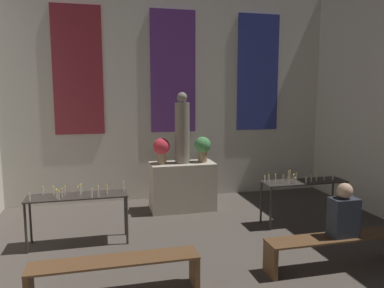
# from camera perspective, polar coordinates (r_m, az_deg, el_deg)

# --- Properties ---
(wall_back) EXTENTS (7.25, 0.16, 4.63)m
(wall_back) POSITION_cam_1_polar(r_m,az_deg,el_deg) (8.24, -2.98, 7.88)
(wall_back) COLOR silver
(wall_back) RESTS_ON ground_plane
(altar) EXTENTS (1.27, 0.63, 0.95)m
(altar) POSITION_cam_1_polar(r_m,az_deg,el_deg) (7.53, -1.47, -6.44)
(altar) COLOR #BCB29E
(altar) RESTS_ON ground_plane
(statue) EXTENTS (0.29, 0.29, 1.39)m
(statue) POSITION_cam_1_polar(r_m,az_deg,el_deg) (7.34, -1.50, 2.09)
(statue) COLOR gray
(statue) RESTS_ON altar
(flower_vase_left) EXTENTS (0.33, 0.33, 0.51)m
(flower_vase_left) POSITION_cam_1_polar(r_m,az_deg,el_deg) (7.30, -4.67, -0.67)
(flower_vase_left) COLOR #937A5B
(flower_vase_left) RESTS_ON altar
(flower_vase_right) EXTENTS (0.33, 0.33, 0.51)m
(flower_vase_right) POSITION_cam_1_polar(r_m,az_deg,el_deg) (7.48, 1.61, -0.44)
(flower_vase_right) COLOR #937A5B
(flower_vase_right) RESTS_ON altar
(candle_rack_left) EXTENTS (1.51, 0.45, 0.96)m
(candle_rack_left) POSITION_cam_1_polar(r_m,az_deg,el_deg) (6.07, -17.03, -8.29)
(candle_rack_left) COLOR #332D28
(candle_rack_left) RESTS_ON ground_plane
(candle_rack_right) EXTENTS (1.51, 0.45, 0.96)m
(candle_rack_right) POSITION_cam_1_polar(r_m,az_deg,el_deg) (6.99, 16.62, -6.13)
(candle_rack_right) COLOR #332D28
(candle_rack_right) RESTS_ON ground_plane
(pew_back_left) EXTENTS (1.94, 0.36, 0.44)m
(pew_back_left) POSITION_cam_1_polar(r_m,az_deg,el_deg) (4.64, -11.56, -18.17)
(pew_back_left) COLOR brown
(pew_back_left) RESTS_ON ground_plane
(pew_back_right) EXTENTS (1.94, 0.36, 0.44)m
(pew_back_right) POSITION_cam_1_polar(r_m,az_deg,el_deg) (5.52, 21.00, -14.14)
(pew_back_right) COLOR brown
(pew_back_right) RESTS_ON ground_plane
(person_seated) EXTENTS (0.36, 0.24, 0.72)m
(person_seated) POSITION_cam_1_polar(r_m,az_deg,el_deg) (5.44, 22.10, -9.70)
(person_seated) COLOR #282D38
(person_seated) RESTS_ON pew_back_right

